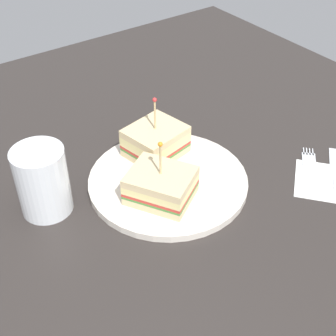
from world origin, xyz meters
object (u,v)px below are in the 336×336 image
fork (309,164)px  knife (335,169)px  napkin (323,181)px  sandwich_half_front (161,185)px  sandwich_half_back (155,141)px  plate (168,181)px  drink_glass (43,184)px

fork → knife: size_ratio=0.88×
napkin → knife: (3.93, 0.93, 0.10)cm
sandwich_half_front → fork: (24.80, -6.74, -3.20)cm
napkin → fork: 4.30cm
knife → sandwich_half_back: bearing=138.8°
plate → knife: bearing=-28.1°
napkin → drink_glass: bearing=152.4°
sandwich_half_back → drink_glass: bearing=-178.5°
drink_glass → plate: bearing=-18.6°
sandwich_half_back → fork: sandwich_half_back is taller
sandwich_half_front → plate: bearing=40.8°
sandwich_half_front → napkin: size_ratio=1.23×
sandwich_half_back → napkin: bearing=-48.2°
sandwich_half_back → drink_glass: 19.52cm
drink_glass → fork: bearing=-21.7°
plate → knife: size_ratio=2.34×
napkin → fork: (1.46, 4.05, 0.10)cm
fork → napkin: bearing=-109.9°
plate → napkin: (19.98, -13.68, -0.49)cm
plate → drink_glass: 18.79cm
drink_glass → fork: 42.06cm
drink_glass → sandwich_half_front: bearing=-31.9°
sandwich_half_back → knife: 29.23cm
plate → sandwich_half_back: sandwich_half_back is taller
drink_glass → knife: 45.53cm
sandwich_half_front → drink_glass: 16.60cm
fork → sandwich_half_front: bearing=164.8°
plate → drink_glass: (-17.41, 5.85, 3.96)cm
plate → fork: (21.45, -9.64, -0.39)cm
sandwich_half_front → sandwich_half_back: sandwich_half_back is taller
napkin → sandwich_half_front: bearing=155.2°
plate → sandwich_half_back: (2.07, 6.37, 3.01)cm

